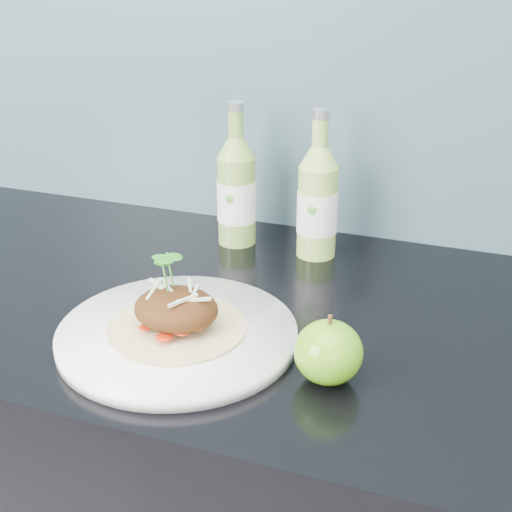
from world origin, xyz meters
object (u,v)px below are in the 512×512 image
Objects in this scene: green_apple at (328,352)px; cider_bottle_right at (318,202)px; dinner_plate at (177,335)px; cider_bottle_left at (237,191)px.

green_apple is 0.36× the size of cider_bottle_right.
dinner_plate is 0.33m from cider_bottle_right.
cider_bottle_right is (-0.10, 0.32, 0.05)m from green_apple.
cider_bottle_left is at bearing 125.78° from green_apple.
green_apple is (0.19, -0.02, 0.03)m from dinner_plate.
dinner_plate is 4.28× the size of green_apple.
green_apple is at bearing -72.26° from cider_bottle_left.
cider_bottle_left reaches higher than dinner_plate.
green_apple reaches higher than dinner_plate.
cider_bottle_right is at bearing -19.81° from cider_bottle_left.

